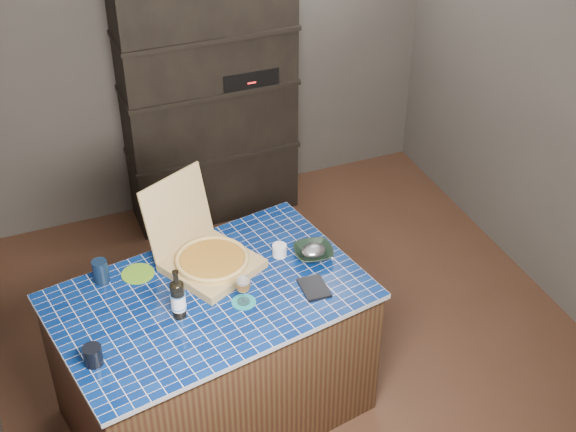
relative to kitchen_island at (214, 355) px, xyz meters
name	(u,v)px	position (x,y,z in m)	size (l,w,h in m)	color
room	(290,168)	(0.60, 0.38, 0.82)	(3.50, 3.50, 3.50)	#503222
shelving_unit	(210,103)	(0.60, 1.91, 0.48)	(1.20, 0.41, 1.80)	black
kitchen_island	(214,355)	(0.00, 0.00, 0.00)	(1.71, 1.26, 0.85)	#4A351D
pizza_box	(208,257)	(0.07, 0.22, 0.49)	(0.60, 0.64, 0.45)	tan
mead_bottle	(178,298)	(-0.18, -0.10, 0.54)	(0.08, 0.08, 0.28)	black
teal_trivet	(244,302)	(0.14, -0.12, 0.43)	(0.12, 0.12, 0.01)	#18787D
wine_glass	(243,284)	(0.14, -0.12, 0.54)	(0.07, 0.07, 0.17)	white
tumbler	(93,355)	(-0.63, -0.26, 0.47)	(0.09, 0.09, 0.10)	black
dvd_case	(314,288)	(0.51, -0.16, 0.43)	(0.13, 0.18, 0.01)	black
bowl	(313,253)	(0.61, 0.09, 0.45)	(0.21, 0.21, 0.05)	black
foil_contents	(313,251)	(0.61, 0.09, 0.47)	(0.14, 0.11, 0.06)	#A9A8B3
white_jar	(280,250)	(0.45, 0.17, 0.46)	(0.08, 0.08, 0.07)	white
navy_cup	(101,271)	(-0.48, 0.31, 0.49)	(0.08, 0.08, 0.13)	black
green_trivet	(138,274)	(-0.30, 0.29, 0.43)	(0.17, 0.17, 0.01)	#609820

